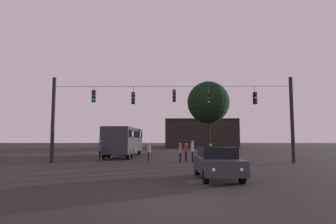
% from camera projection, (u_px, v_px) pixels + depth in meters
% --- Properties ---
extents(ground_plane, '(168.00, 168.00, 0.00)m').
position_uv_depth(ground_plane, '(172.00, 155.00, 32.57)').
color(ground_plane, black).
rests_on(ground_plane, ground).
extents(overhead_signal_span, '(19.33, 0.44, 6.83)m').
position_uv_depth(overhead_signal_span, '(172.00, 112.00, 22.77)').
color(overhead_signal_span, black).
rests_on(overhead_signal_span, ground).
extents(city_bus, '(2.70, 11.04, 3.00)m').
position_uv_depth(city_bus, '(125.00, 139.00, 30.47)').
color(city_bus, '#2D2D33').
rests_on(city_bus, ground).
extents(car_near_right, '(1.96, 4.39, 1.52)m').
position_uv_depth(car_near_right, '(217.00, 162.00, 13.78)').
color(car_near_right, '#2D2D33').
rests_on(car_near_right, ground).
extents(pedestrian_crossing_left, '(0.25, 0.37, 1.56)m').
position_uv_depth(pedestrian_crossing_left, '(180.00, 152.00, 22.77)').
color(pedestrian_crossing_left, black).
rests_on(pedestrian_crossing_left, ground).
extents(pedestrian_crossing_center, '(0.27, 0.38, 1.74)m').
position_uv_depth(pedestrian_crossing_center, '(192.00, 150.00, 23.30)').
color(pedestrian_crossing_center, black).
rests_on(pedestrian_crossing_center, ground).
extents(pedestrian_crossing_right, '(0.34, 0.42, 1.51)m').
position_uv_depth(pedestrian_crossing_right, '(186.00, 151.00, 24.33)').
color(pedestrian_crossing_right, black).
rests_on(pedestrian_crossing_right, ground).
extents(pedestrian_near_bus, '(0.26, 0.37, 1.53)m').
position_uv_depth(pedestrian_near_bus, '(149.00, 151.00, 24.28)').
color(pedestrian_near_bus, black).
rests_on(pedestrian_near_bus, ground).
extents(pedestrian_trailing, '(0.29, 0.39, 1.77)m').
position_uv_depth(pedestrian_trailing, '(100.00, 149.00, 23.93)').
color(pedestrian_trailing, black).
rests_on(pedestrian_trailing, ground).
extents(pedestrian_far_side, '(0.31, 0.40, 1.55)m').
position_uv_depth(pedestrian_far_side, '(211.00, 153.00, 20.51)').
color(pedestrian_far_side, black).
rests_on(pedestrian_far_side, ground).
extents(corner_building, '(14.56, 13.59, 5.82)m').
position_uv_depth(corner_building, '(199.00, 134.00, 62.45)').
color(corner_building, black).
rests_on(corner_building, ground).
extents(tree_left_silhouette, '(5.64, 5.64, 9.55)m').
position_uv_depth(tree_left_silhouette, '(208.00, 102.00, 38.34)').
color(tree_left_silhouette, black).
rests_on(tree_left_silhouette, ground).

